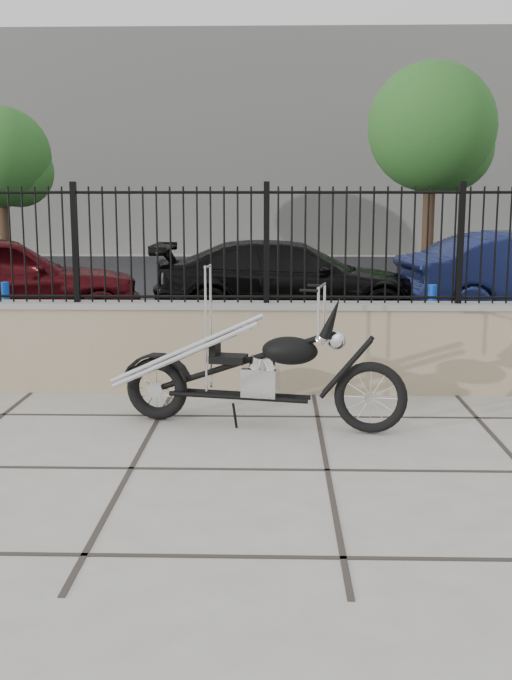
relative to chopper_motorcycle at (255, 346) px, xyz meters
The scene contains 11 objects.
ground_plane 1.67m from the chopper_motorcycle, 127.74° to the right, with size 90.00×90.00×0.00m, color #99968E.
parking_lot 11.38m from the chopper_motorcycle, 94.64° to the left, with size 30.00×30.00×0.00m, color black.
retaining_wall 1.62m from the chopper_motorcycle, 124.91° to the left, with size 14.00×0.36×0.96m, color gray.
iron_fence 1.80m from the chopper_motorcycle, 124.91° to the left, with size 14.00×0.08×1.20m, color black.
background_building 25.54m from the chopper_motorcycle, 92.08° to the left, with size 22.00×6.00×8.00m, color beige.
chopper_motorcycle is the anchor object (origin of this frame).
car_black 6.46m from the chopper_motorcycle, 86.26° to the left, with size 1.88×4.62×1.34m, color black.
bollard_a 5.09m from the chopper_motorcycle, 133.63° to the left, with size 0.11×0.11×0.92m, color blue.
bollard_b 3.81m from the chopper_motorcycle, 55.21° to the left, with size 0.12×0.12×0.96m, color blue.
tree_left 17.62m from the chopper_motorcycle, 115.83° to the left, with size 2.80×2.80×4.73m.
tree_right 16.20m from the chopper_motorcycle, 74.08° to the left, with size 3.46×3.46×5.84m.
Camera 1 is at (1.11, -5.79, 2.04)m, focal length 42.00 mm.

